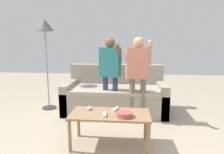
{
  "coord_description": "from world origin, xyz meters",
  "views": [
    {
      "loc": [
        0.11,
        -2.29,
        1.31
      ],
      "look_at": [
        -0.14,
        0.5,
        0.82
      ],
      "focal_mm": 30.98,
      "sensor_mm": 36.0,
      "label": 1
    }
  ],
  "objects_px": {
    "game_remote_wand_far": "(115,109)",
    "player_right": "(138,69)",
    "game_remote_wand_near": "(105,114)",
    "game_remote_nunchuk": "(89,108)",
    "snack_bowl": "(125,114)",
    "coffee_table": "(110,118)",
    "player_center": "(110,68)",
    "floor_lamp": "(45,32)",
    "couch": "(115,96)"
  },
  "relations": [
    {
      "from": "game_remote_nunchuk",
      "to": "game_remote_wand_near",
      "type": "bearing_deg",
      "value": -39.87
    },
    {
      "from": "snack_bowl",
      "to": "game_remote_wand_far",
      "type": "distance_m",
      "value": 0.25
    },
    {
      "from": "game_remote_nunchuk",
      "to": "floor_lamp",
      "type": "height_order",
      "value": "floor_lamp"
    },
    {
      "from": "player_right",
      "to": "game_remote_wand_far",
      "type": "height_order",
      "value": "player_right"
    },
    {
      "from": "game_remote_nunchuk",
      "to": "player_center",
      "type": "distance_m",
      "value": 1.02
    },
    {
      "from": "game_remote_nunchuk",
      "to": "player_right",
      "type": "height_order",
      "value": "player_right"
    },
    {
      "from": "snack_bowl",
      "to": "game_remote_nunchuk",
      "type": "height_order",
      "value": "snack_bowl"
    },
    {
      "from": "couch",
      "to": "player_right",
      "type": "relative_size",
      "value": 1.35
    },
    {
      "from": "player_right",
      "to": "snack_bowl",
      "type": "bearing_deg",
      "value": -101.31
    },
    {
      "from": "game_remote_nunchuk",
      "to": "game_remote_wand_near",
      "type": "distance_m",
      "value": 0.3
    },
    {
      "from": "game_remote_wand_near",
      "to": "couch",
      "type": "bearing_deg",
      "value": 88.9
    },
    {
      "from": "snack_bowl",
      "to": "game_remote_wand_near",
      "type": "height_order",
      "value": "snack_bowl"
    },
    {
      "from": "game_remote_wand_near",
      "to": "game_remote_nunchuk",
      "type": "bearing_deg",
      "value": 140.13
    },
    {
      "from": "couch",
      "to": "game_remote_wand_near",
      "type": "xyz_separation_m",
      "value": [
        -0.03,
        -1.42,
        0.15
      ]
    },
    {
      "from": "game_remote_nunchuk",
      "to": "player_right",
      "type": "xyz_separation_m",
      "value": [
        0.67,
        0.76,
        0.43
      ]
    },
    {
      "from": "player_right",
      "to": "player_center",
      "type": "xyz_separation_m",
      "value": [
        -0.48,
        0.15,
        -0.0
      ]
    },
    {
      "from": "coffee_table",
      "to": "player_right",
      "type": "relative_size",
      "value": 0.71
    },
    {
      "from": "player_right",
      "to": "coffee_table",
      "type": "bearing_deg",
      "value": -113.84
    },
    {
      "from": "game_remote_wand_far",
      "to": "game_remote_wand_near",
      "type": "bearing_deg",
      "value": -120.93
    },
    {
      "from": "coffee_table",
      "to": "player_center",
      "type": "distance_m",
      "value": 1.13
    },
    {
      "from": "floor_lamp",
      "to": "game_remote_wand_far",
      "type": "distance_m",
      "value": 2.19
    },
    {
      "from": "game_remote_nunchuk",
      "to": "game_remote_wand_far",
      "type": "height_order",
      "value": "game_remote_nunchuk"
    },
    {
      "from": "coffee_table",
      "to": "snack_bowl",
      "type": "distance_m",
      "value": 0.23
    },
    {
      "from": "coffee_table",
      "to": "player_center",
      "type": "xyz_separation_m",
      "value": [
        -0.1,
        1.01,
        0.51
      ]
    },
    {
      "from": "snack_bowl",
      "to": "floor_lamp",
      "type": "bearing_deg",
      "value": 137.45
    },
    {
      "from": "couch",
      "to": "game_remote_wand_near",
      "type": "bearing_deg",
      "value": -91.1
    },
    {
      "from": "couch",
      "to": "game_remote_nunchuk",
      "type": "bearing_deg",
      "value": -101.8
    },
    {
      "from": "couch",
      "to": "snack_bowl",
      "type": "bearing_deg",
      "value": -81.36
    },
    {
      "from": "snack_bowl",
      "to": "player_right",
      "type": "relative_size",
      "value": 0.13
    },
    {
      "from": "floor_lamp",
      "to": "player_center",
      "type": "relative_size",
      "value": 1.25
    },
    {
      "from": "player_center",
      "to": "game_remote_wand_far",
      "type": "bearing_deg",
      "value": -79.9
    },
    {
      "from": "floor_lamp",
      "to": "player_center",
      "type": "distance_m",
      "value": 1.48
    },
    {
      "from": "couch",
      "to": "game_remote_nunchuk",
      "type": "relative_size",
      "value": 21.7
    },
    {
      "from": "player_center",
      "to": "game_remote_wand_far",
      "type": "height_order",
      "value": "player_center"
    },
    {
      "from": "game_remote_nunchuk",
      "to": "floor_lamp",
      "type": "distance_m",
      "value": 1.97
    },
    {
      "from": "snack_bowl",
      "to": "game_remote_wand_near",
      "type": "distance_m",
      "value": 0.25
    },
    {
      "from": "couch",
      "to": "player_right",
      "type": "distance_m",
      "value": 0.86
    },
    {
      "from": "game_remote_nunchuk",
      "to": "player_center",
      "type": "height_order",
      "value": "player_center"
    },
    {
      "from": "floor_lamp",
      "to": "snack_bowl",
      "type": "bearing_deg",
      "value": -42.55
    },
    {
      "from": "player_right",
      "to": "game_remote_wand_far",
      "type": "xyz_separation_m",
      "value": [
        -0.32,
        -0.75,
        -0.44
      ]
    },
    {
      "from": "couch",
      "to": "coffee_table",
      "type": "relative_size",
      "value": 1.89
    },
    {
      "from": "game_remote_wand_far",
      "to": "player_right",
      "type": "bearing_deg",
      "value": 66.84
    },
    {
      "from": "game_remote_wand_near",
      "to": "snack_bowl",
      "type": "bearing_deg",
      "value": -4.13
    },
    {
      "from": "couch",
      "to": "coffee_table",
      "type": "height_order",
      "value": "couch"
    },
    {
      "from": "couch",
      "to": "snack_bowl",
      "type": "xyz_separation_m",
      "value": [
        0.22,
        -1.44,
        0.17
      ]
    },
    {
      "from": "couch",
      "to": "player_right",
      "type": "bearing_deg",
      "value": -49.11
    },
    {
      "from": "snack_bowl",
      "to": "game_remote_nunchuk",
      "type": "relative_size",
      "value": 2.16
    },
    {
      "from": "coffee_table",
      "to": "game_remote_wand_far",
      "type": "height_order",
      "value": "game_remote_wand_far"
    },
    {
      "from": "player_right",
      "to": "floor_lamp",
      "type": "bearing_deg",
      "value": 164.72
    },
    {
      "from": "couch",
      "to": "player_right",
      "type": "xyz_separation_m",
      "value": [
        0.41,
        -0.48,
        0.59
      ]
    }
  ]
}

